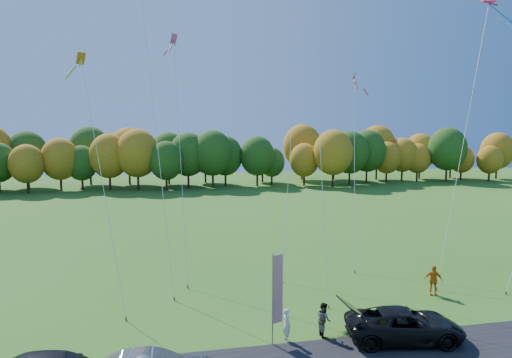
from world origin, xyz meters
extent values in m
plane|color=#2A5F19|center=(0.00, 0.00, 0.00)|extent=(160.00, 160.00, 0.00)
imported|color=black|center=(5.59, -1.86, 0.76)|extent=(5.86, 3.45, 1.53)
imported|color=white|center=(0.10, -0.76, 0.78)|extent=(0.48, 0.63, 1.57)
imported|color=gray|center=(2.01, -0.62, 0.83)|extent=(0.64, 0.82, 1.65)
imported|color=orange|center=(10.37, 3.23, 0.91)|extent=(1.16, 0.87, 1.83)
cylinder|color=#999999|center=(-0.64, -0.96, 2.18)|extent=(0.06, 0.06, 4.36)
cube|color=red|center=(-0.38, -0.87, 2.62)|extent=(0.53, 0.20, 3.27)
cube|color=navy|center=(-0.38, -0.84, 3.83)|extent=(0.52, 0.19, 0.85)
cylinder|color=#4C3F33|center=(-5.00, 5.45, 0.10)|extent=(0.08, 0.08, 0.20)
cylinder|color=#4C3F33|center=(2.03, 7.32, 0.10)|extent=(0.08, 0.08, 0.20)
cylinder|color=#4C3F33|center=(3.45, 2.50, 0.10)|extent=(0.08, 0.08, 0.20)
cylinder|color=#4C3F33|center=(11.05, 3.85, 0.10)|extent=(0.08, 0.08, 0.20)
cube|color=#FC1C48|center=(18.95, 10.70, 19.47)|extent=(2.70, 0.95, 1.06)
cylinder|color=#4C3F33|center=(-7.57, 3.11, 0.10)|extent=(0.08, 0.08, 0.20)
cube|color=orange|center=(-10.34, 9.88, 14.37)|extent=(1.23, 1.23, 1.45)
cylinder|color=#4C3F33|center=(7.44, 8.06, 0.10)|extent=(0.08, 0.08, 0.20)
cube|color=silver|center=(10.16, 15.16, 14.35)|extent=(1.12, 1.12, 1.32)
cylinder|color=#4C3F33|center=(-4.12, 7.34, 0.10)|extent=(0.08, 0.08, 0.20)
cube|color=#ED4F89|center=(-4.46, 15.23, 16.76)|extent=(1.23, 1.23, 1.46)
cylinder|color=#4C3F33|center=(14.76, 2.35, 0.10)|extent=(0.08, 0.08, 0.20)
camera|label=1|loc=(-5.48, -20.74, 10.09)|focal=32.00mm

